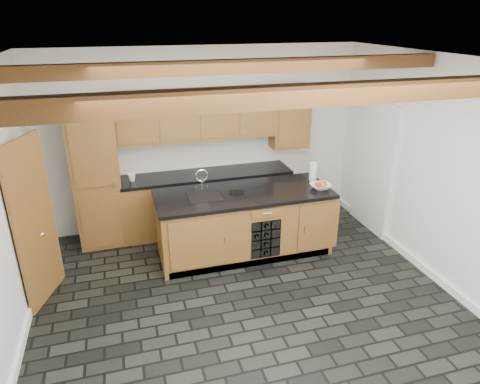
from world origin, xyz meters
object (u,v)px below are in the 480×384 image
object	(u,v)px
island	(244,223)
kitchen_scale	(237,190)
paper_towel	(313,171)
fruit_bowl	(321,186)

from	to	relation	value
island	kitchen_scale	distance (m)	0.50
island	paper_towel	xyz separation A→B (m)	(1.11, 0.18, 0.60)
island	kitchen_scale	bearing A→B (deg)	150.86
island	fruit_bowl	bearing A→B (deg)	-8.78
paper_towel	fruit_bowl	bearing A→B (deg)	-96.68
kitchen_scale	fruit_bowl	bearing A→B (deg)	-9.98
island	kitchen_scale	size ratio (longest dim) A/B	14.00
fruit_bowl	paper_towel	bearing A→B (deg)	83.32
kitchen_scale	fruit_bowl	xyz separation A→B (m)	(1.17, -0.22, 0.01)
kitchen_scale	fruit_bowl	distance (m)	1.19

